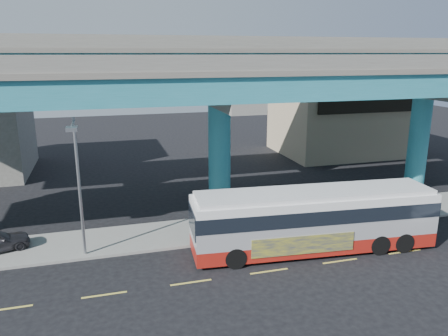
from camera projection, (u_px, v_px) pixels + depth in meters
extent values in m
plane|color=black|center=(267.00, 269.00, 22.15)|extent=(120.00, 120.00, 0.00)
cube|color=gray|center=(235.00, 227.00, 27.24)|extent=(70.00, 4.00, 0.15)
cube|color=#D8C64C|center=(8.00, 309.00, 18.66)|extent=(2.00, 0.12, 0.01)
cube|color=#D8C64C|center=(104.00, 295.00, 19.73)|extent=(2.00, 0.12, 0.01)
cube|color=#D8C64C|center=(191.00, 282.00, 20.80)|extent=(2.00, 0.12, 0.01)
cube|color=#D8C64C|center=(269.00, 271.00, 21.87)|extent=(2.00, 0.12, 0.01)
cube|color=#D8C64C|center=(340.00, 261.00, 22.94)|extent=(2.00, 0.12, 0.01)
cube|color=#D8C64C|center=(405.00, 252.00, 24.01)|extent=(2.00, 0.12, 0.01)
cylinder|color=teal|center=(219.00, 158.00, 29.57)|extent=(1.50, 1.50, 7.40)
cube|color=gray|center=(219.00, 99.00, 28.55)|extent=(2.00, 12.00, 0.60)
cube|color=gray|center=(206.00, 82.00, 31.57)|extent=(1.80, 5.00, 1.20)
cylinder|color=teal|center=(418.00, 145.00, 33.85)|extent=(1.50, 1.50, 7.40)
cube|color=gray|center=(424.00, 93.00, 32.82)|extent=(2.00, 12.00, 0.60)
cube|color=gray|center=(395.00, 78.00, 35.85)|extent=(1.80, 5.00, 1.20)
cube|color=teal|center=(236.00, 87.00, 25.04)|extent=(52.00, 5.00, 1.40)
cube|color=gray|center=(236.00, 72.00, 24.82)|extent=(52.00, 5.40, 0.30)
cube|color=gray|center=(250.00, 63.00, 22.36)|extent=(52.00, 0.25, 0.80)
cube|color=gray|center=(224.00, 61.00, 27.00)|extent=(52.00, 0.25, 0.80)
cube|color=teal|center=(206.00, 63.00, 31.24)|extent=(52.00, 5.00, 1.40)
cube|color=gray|center=(206.00, 51.00, 31.02)|extent=(52.00, 5.40, 0.30)
cube|color=gray|center=(215.00, 42.00, 28.56)|extent=(52.00, 0.25, 0.80)
cube|color=gray|center=(198.00, 43.00, 33.20)|extent=(52.00, 0.25, 0.80)
cube|color=tan|center=(344.00, 120.00, 47.44)|extent=(14.00, 10.00, 7.00)
cube|color=black|center=(374.00, 106.00, 42.16)|extent=(12.00, 0.25, 1.20)
cube|color=maroon|center=(312.00, 239.00, 24.15)|extent=(13.50, 3.91, 0.78)
cube|color=#ADADB1|center=(314.00, 219.00, 23.83)|extent=(13.50, 3.91, 1.66)
cube|color=black|center=(314.00, 209.00, 23.69)|extent=(13.57, 3.96, 0.78)
cube|color=silver|center=(315.00, 198.00, 23.54)|extent=(13.50, 3.91, 0.44)
cube|color=silver|center=(315.00, 193.00, 23.45)|extent=(13.09, 3.63, 0.22)
cube|color=black|center=(423.00, 204.00, 25.01)|extent=(0.27, 2.58, 1.33)
cube|color=black|center=(192.00, 221.00, 22.46)|extent=(0.27, 2.58, 1.33)
cube|color=#11184E|center=(304.00, 245.00, 22.47)|extent=(5.53, 0.50, 1.00)
cylinder|color=black|center=(236.00, 258.00, 22.06)|extent=(1.13, 0.42, 1.11)
cylinder|color=black|center=(225.00, 238.00, 24.48)|extent=(1.13, 0.42, 1.11)
cylinder|color=black|center=(380.00, 245.00, 23.59)|extent=(1.13, 0.42, 1.11)
cylinder|color=black|center=(357.00, 227.00, 26.00)|extent=(1.13, 0.42, 1.11)
cylinder|color=black|center=(404.00, 243.00, 23.86)|extent=(1.13, 0.42, 1.11)
cylinder|color=black|center=(379.00, 225.00, 26.28)|extent=(1.13, 0.42, 1.11)
cylinder|color=gray|center=(80.00, 188.00, 22.51)|extent=(0.16, 0.16, 7.37)
cylinder|color=gray|center=(73.00, 124.00, 20.69)|extent=(0.12, 1.99, 0.12)
cube|color=gray|center=(72.00, 129.00, 19.78)|extent=(0.50, 0.70, 0.18)
cylinder|color=gray|center=(386.00, 201.00, 28.40)|extent=(0.06, 0.06, 2.20)
cylinder|color=#B20A0A|center=(388.00, 186.00, 28.10)|extent=(0.73, 0.27, 0.76)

